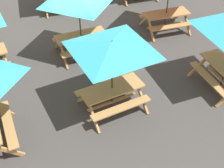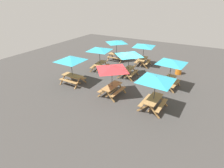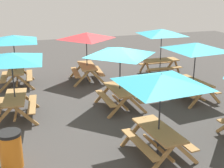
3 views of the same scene
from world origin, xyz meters
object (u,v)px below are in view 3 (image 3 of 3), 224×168
(picnic_table_4, at_px, (161,86))
(trash_bin_orange, at_px, (11,150))
(picnic_table_1, at_px, (86,39))
(picnic_table_3, at_px, (162,35))
(picnic_table_5, at_px, (120,56))
(picnic_table_2, at_px, (196,51))
(picnic_table_7, at_px, (11,62))
(picnic_table_0, at_px, (13,42))

(picnic_table_4, bearing_deg, trash_bin_orange, -103.99)
(picnic_table_1, bearing_deg, trash_bin_orange, -24.21)
(picnic_table_3, bearing_deg, picnic_table_1, 179.98)
(picnic_table_5, bearing_deg, picnic_table_2, 87.66)
(picnic_table_7, relative_size, trash_bin_orange, 2.87)
(picnic_table_3, bearing_deg, picnic_table_7, -154.33)
(picnic_table_1, height_order, picnic_table_4, same)
(picnic_table_4, distance_m, picnic_table_5, 3.45)
(picnic_table_0, bearing_deg, picnic_table_7, 1.42)
(picnic_table_2, relative_size, picnic_table_7, 1.00)
(picnic_table_0, xyz_separation_m, picnic_table_1, (0.26, 3.19, 0.00))
(picnic_table_1, xyz_separation_m, picnic_table_2, (3.67, 3.42, 0.00))
(picnic_table_7, xyz_separation_m, trash_bin_orange, (3.14, -0.20, -1.49))
(picnic_table_3, bearing_deg, picnic_table_2, -94.91)
(picnic_table_1, distance_m, trash_bin_orange, 7.54)
(trash_bin_orange, bearing_deg, picnic_table_5, 126.33)
(picnic_table_4, bearing_deg, picnic_table_5, 173.10)
(picnic_table_4, relative_size, picnic_table_5, 1.21)
(picnic_table_5, height_order, picnic_table_7, same)
(picnic_table_4, distance_m, trash_bin_orange, 4.11)
(picnic_table_4, distance_m, picnic_table_7, 5.17)
(picnic_table_1, xyz_separation_m, picnic_table_7, (3.36, -3.33, 0.00))
(picnic_table_2, height_order, picnic_table_5, same)
(picnic_table_1, distance_m, picnic_table_2, 5.02)
(picnic_table_2, distance_m, picnic_table_3, 3.64)
(picnic_table_1, relative_size, picnic_table_2, 0.83)
(picnic_table_3, distance_m, picnic_table_5, 4.95)
(picnic_table_7, bearing_deg, picnic_table_4, 50.03)
(picnic_table_2, height_order, trash_bin_orange, picnic_table_2)
(picnic_table_0, bearing_deg, picnic_table_5, 46.02)
(picnic_table_5, relative_size, trash_bin_orange, 2.38)
(picnic_table_2, height_order, picnic_table_7, same)
(picnic_table_5, bearing_deg, picnic_table_3, 134.82)
(picnic_table_0, relative_size, picnic_table_2, 1.00)
(picnic_table_0, xyz_separation_m, picnic_table_5, (3.89, 3.56, 0.00))
(picnic_table_0, bearing_deg, trash_bin_orange, 0.75)
(picnic_table_3, relative_size, trash_bin_orange, 2.89)
(picnic_table_3, distance_m, picnic_table_4, 7.87)
(picnic_table_5, height_order, trash_bin_orange, picnic_table_5)
(picnic_table_2, bearing_deg, picnic_table_5, -96.84)
(picnic_table_3, height_order, picnic_table_5, same)
(picnic_table_5, distance_m, picnic_table_7, 3.71)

